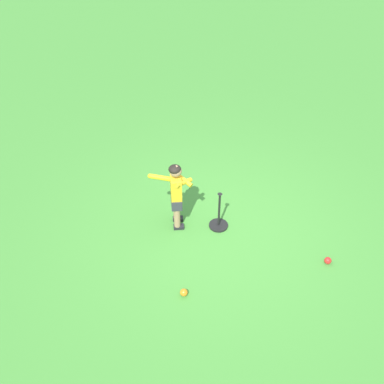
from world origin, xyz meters
name	(u,v)px	position (x,y,z in m)	size (l,w,h in m)	color
ground_plane	(220,233)	(0.00, 0.00, 0.00)	(40.00, 40.00, 0.00)	#479338
child_batter	(176,190)	(-0.56, -0.34, 0.65)	(0.50, 0.48, 1.08)	#232328
play_ball_far_right	(184,292)	(0.48, -1.13, 0.05)	(0.10, 0.10, 0.10)	orange
play_ball_near_batter	(328,261)	(1.40, 0.67, 0.05)	(0.10, 0.10, 0.10)	red
batting_tee	(219,221)	(-0.11, 0.08, 0.10)	(0.28, 0.28, 0.62)	black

